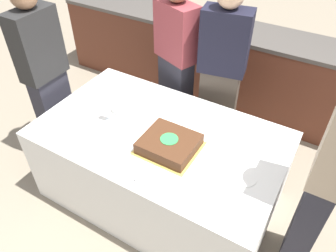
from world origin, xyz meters
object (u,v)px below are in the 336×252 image
plate_stack (124,108)px  person_cutting_cake (221,76)px  wine_glass (107,106)px  person_standing_back (176,64)px  cake (169,144)px  person_seated_left (46,77)px  person_seated_right (328,176)px

plate_stack → person_cutting_cake: (0.55, 0.68, 0.12)m
wine_glass → person_standing_back: person_standing_back is taller
wine_glass → plate_stack: bearing=81.9°
plate_stack → person_standing_back: 0.69m
cake → plate_stack: 0.58m
plate_stack → wine_glass: wine_glass is taller
wine_glass → person_seated_left: (-0.72, 0.07, -0.00)m
plate_stack → person_standing_back: person_standing_back is taller
wine_glass → person_seated_right: (1.57, 0.07, 0.06)m
cake → person_standing_back: size_ratio=0.26×
cake → wine_glass: bearing=176.2°
person_standing_back → wine_glass: bearing=102.8°
person_cutting_cake → person_seated_left: size_ratio=1.00×
cake → person_seated_right: 1.02m
wine_glass → person_cutting_cake: person_cutting_cake is taller
plate_stack → person_standing_back: bearing=81.6°
person_seated_left → person_standing_back: size_ratio=1.01×
person_cutting_cake → person_seated_right: person_seated_right is taller
person_seated_left → person_standing_back: 1.15m
plate_stack → person_seated_right: person_seated_right is taller
cake → person_standing_back: (-0.44, 0.88, 0.07)m
wine_glass → person_seated_right: person_seated_right is taller
cake → person_seated_left: person_seated_left is taller
person_standing_back → cake: bearing=138.1°
wine_glass → person_cutting_cake: bearing=55.9°
wine_glass → person_seated_right: 1.57m
cake → person_standing_back: 0.99m
person_cutting_cake → plate_stack: bearing=40.5°
wine_glass → person_cutting_cake: 1.02m
person_cutting_cake → person_standing_back: size_ratio=1.02×
person_standing_back → plate_stack: bearing=102.8°
wine_glass → cake: bearing=-3.8°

